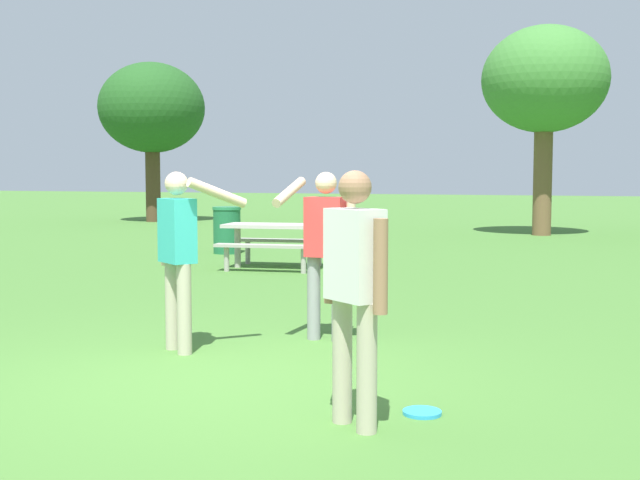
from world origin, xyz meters
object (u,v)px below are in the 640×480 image
object	(u,v)px
tree_broad_center	(545,82)
person_catcher	(179,247)
person_thrower	(355,281)
trash_can_beside_table	(227,230)
person_bystander	(325,242)
picnic_table_near	(274,236)
tree_tall_left	(152,109)
frisbee	(422,412)

from	to	relation	value
tree_broad_center	person_catcher	bearing A→B (deg)	-96.01
person_thrower	tree_broad_center	world-z (taller)	tree_broad_center
person_thrower	trash_can_beside_table	xyz separation A→B (m)	(-6.08, 9.90, -0.46)
person_bystander	person_catcher	bearing A→B (deg)	-139.26
picnic_table_near	trash_can_beside_table	size ratio (longest dim) A/B	1.97
person_catcher	tree_tall_left	bearing A→B (deg)	123.33
person_catcher	tree_broad_center	bearing A→B (deg)	83.99
frisbee	picnic_table_near	bearing A→B (deg)	120.89
frisbee	person_thrower	bearing A→B (deg)	-128.59
person_bystander	picnic_table_near	size ratio (longest dim) A/B	0.87
person_thrower	person_bystander	distance (m)	2.70
trash_can_beside_table	person_thrower	bearing A→B (deg)	-58.45
person_catcher	tree_tall_left	world-z (taller)	tree_tall_left
trash_can_beside_table	picnic_table_near	bearing A→B (deg)	-46.23
person_bystander	tree_tall_left	size ratio (longest dim) A/B	0.30
picnic_table_near	tree_broad_center	world-z (taller)	tree_broad_center
picnic_table_near	trash_can_beside_table	xyz separation A→B (m)	(-2.01, 2.10, -0.08)
person_catcher	trash_can_beside_table	distance (m)	9.24
trash_can_beside_table	tree_tall_left	xyz separation A→B (m)	(-7.63, 9.15, 3.38)
frisbee	person_catcher	bearing A→B (deg)	156.48
picnic_table_near	person_thrower	bearing A→B (deg)	-62.45
person_bystander	frisbee	size ratio (longest dim) A/B	6.23
person_bystander	tree_tall_left	world-z (taller)	tree_tall_left
frisbee	person_bystander	bearing A→B (deg)	125.74
person_thrower	person_bystander	world-z (taller)	same
person_thrower	tree_broad_center	distance (m)	17.65
person_thrower	tree_broad_center	bearing A→B (deg)	91.73
trash_can_beside_table	frisbee	bearing A→B (deg)	-55.87
person_catcher	tree_tall_left	distance (m)	21.17
tree_tall_left	trash_can_beside_table	bearing A→B (deg)	-50.16
person_catcher	tree_broad_center	distance (m)	16.22
person_thrower	trash_can_beside_table	world-z (taller)	person_thrower
frisbee	tree_tall_left	size ratio (longest dim) A/B	0.05
person_bystander	trash_can_beside_table	world-z (taller)	person_bystander
person_catcher	person_thrower	bearing A→B (deg)	-34.90
person_thrower	frisbee	bearing A→B (deg)	51.41
person_bystander	person_thrower	bearing A→B (deg)	-65.50
person_bystander	tree_broad_center	world-z (taller)	tree_broad_center
tree_tall_left	person_thrower	bearing A→B (deg)	-54.25
frisbee	tree_broad_center	size ratio (longest dim) A/B	0.05
person_bystander	tree_tall_left	distance (m)	21.04
person_thrower	person_catcher	xyz separation A→B (m)	(-2.19, 1.53, 0.02)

